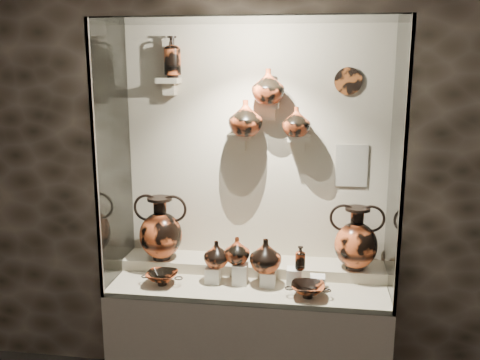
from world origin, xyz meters
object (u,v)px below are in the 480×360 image
lekythos_small (300,256)px  ovoid_vase_c (296,121)px  ovoid_vase_b (268,86)px  amphora_left (161,228)px  jug_b (237,250)px  jug_c (266,255)px  kylix_right (308,289)px  kylix_left (162,277)px  ovoid_vase_a (246,118)px  jug_a (217,254)px  amphora_right (356,238)px  lekythos_tall (172,54)px

lekythos_small → ovoid_vase_c: bearing=119.7°
ovoid_vase_b → amphora_left: bearing=-170.1°
ovoid_vase_c → amphora_left: bearing=-162.2°
lekythos_small → ovoid_vase_b: ovoid_vase_b is taller
jug_b → ovoid_vase_c: bearing=36.6°
jug_c → ovoid_vase_b: (-0.02, 0.23, 1.00)m
jug_c → kylix_right: size_ratio=0.81×
kylix_left → ovoid_vase_a: bearing=52.6°
amphora_left → kylix_left: amphora_left is taller
jug_a → ovoid_vase_b: 1.07m
jug_b → ovoid_vase_c: 0.87m
amphora_right → jug_a: (-0.85, -0.17, -0.09)m
lekythos_small → kylix_right: (0.05, -0.12, -0.15)m
jug_b → lekythos_tall: lekythos_tall is taller
lekythos_tall → ovoid_vase_c: 0.87m
ovoid_vase_c → ovoid_vase_b: bearing=-163.1°
amphora_left → kylix_right: 1.04m
lekythos_small → jug_a: bearing=-164.3°
ovoid_vase_b → ovoid_vase_c: bearing=8.7°
jug_c → kylix_right: bearing=-7.3°
kylix_right → ovoid_vase_b: (-0.28, 0.37, 1.14)m
ovoid_vase_c → kylix_right: bearing=-62.6°
jug_a → lekythos_small: (0.51, -0.03, 0.02)m
jug_b → ovoid_vase_c: size_ratio=0.91×
jug_a → kylix_left: (-0.32, -0.09, -0.13)m
lekythos_small → kylix_left: lekythos_small is taller
lekythos_small → ovoid_vase_a: bearing=164.3°
lekythos_small → lekythos_tall: bearing=179.9°
lekythos_small → ovoid_vase_a: (-0.36, 0.25, 0.79)m
amphora_left → kylix_left: (0.08, -0.25, -0.23)m
jug_a → lekythos_small: bearing=-5.1°
kylix_left → ovoid_vase_a: ovoid_vase_a is taller
jug_c → lekythos_small: jug_c is taller
jug_a → kylix_right: bearing=-16.6°
jug_c → kylix_right: (0.26, -0.14, -0.14)m
kylix_right → ovoid_vase_c: (-0.10, 0.39, 0.93)m
jug_c → lekythos_tall: size_ratio=0.71×
jug_b → amphora_right: bearing=13.9°
jug_b → lekythos_small: bearing=-3.4°
kylix_right → jug_c: bearing=153.7°
amphora_left → ovoid_vase_a: size_ratio=1.91×
lekythos_small → ovoid_vase_b: 1.05m
jug_a → ovoid_vase_a: size_ratio=0.75×
jug_b → ovoid_vase_b: bearing=55.9°
amphora_left → ovoid_vase_b: (0.68, 0.07, 0.91)m
amphora_right → ovoid_vase_c: ovoid_vase_c is taller
ovoid_vase_a → ovoid_vase_c: size_ratio=1.22×
jug_a → jug_b: (0.13, 0.00, 0.03)m
jug_c → lekythos_small: 0.21m
ovoid_vase_b → jug_c: bearing=-81.4°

